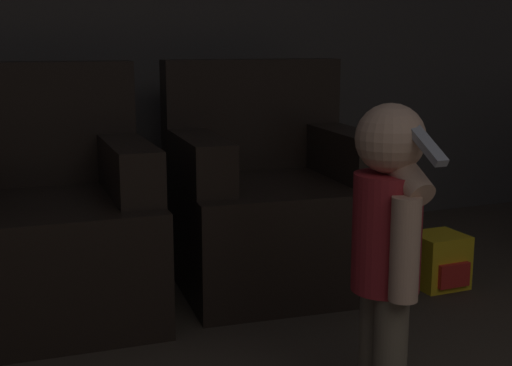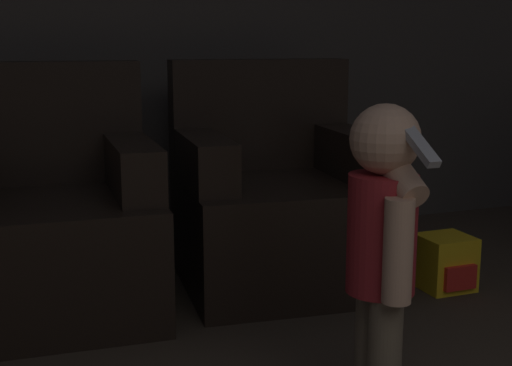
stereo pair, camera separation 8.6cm
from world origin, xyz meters
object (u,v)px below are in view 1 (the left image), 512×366
armchair_left (43,226)px  person_toddler (388,233)px  armchair_right (269,204)px  toy_backpack (439,261)px

armchair_left → person_toddler: armchair_left is taller
armchair_right → toy_backpack: size_ratio=4.16×
armchair_left → armchair_right: same height
armchair_left → armchair_right: 0.94m
toy_backpack → armchair_right: bearing=149.7°
person_toddler → toy_backpack: person_toddler is taller
armchair_left → armchair_right: bearing=3.2°
person_toddler → armchair_left: bearing=-134.8°
person_toddler → toy_backpack: 1.16m
toy_backpack → person_toddler: bearing=-135.3°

